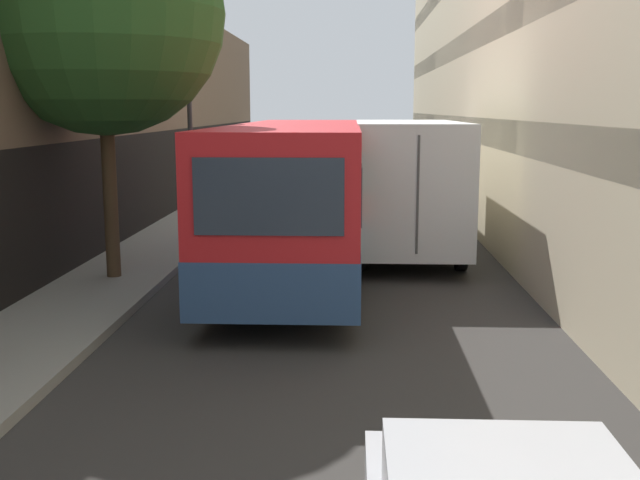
{
  "coord_description": "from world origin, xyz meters",
  "views": [
    {
      "loc": [
        0.49,
        2.08,
        3.49
      ],
      "look_at": [
        0.02,
        12.79,
        1.6
      ],
      "focal_mm": 42.0,
      "sensor_mm": 36.0,
      "label": 1
    }
  ],
  "objects": [
    {
      "name": "bus",
      "position": [
        -0.69,
        18.27,
        1.67
      ],
      "size": [
        2.63,
        11.75,
        3.16
      ],
      "color": "red",
      "rests_on": "ground_plane"
    },
    {
      "name": "ground_plane",
      "position": [
        0.0,
        15.0,
        0.0
      ],
      "size": [
        150.0,
        150.0,
        0.0
      ],
      "primitive_type": "plane",
      "color": "#33302D"
    },
    {
      "name": "street_tree_left",
      "position": [
        -4.32,
        16.64,
        5.31
      ],
      "size": [
        4.72,
        4.72,
        7.52
      ],
      "color": "#4C3823",
      "rests_on": "sidewalk_left"
    },
    {
      "name": "sidewalk_left",
      "position": [
        -4.32,
        15.0,
        0.08
      ],
      "size": [
        2.11,
        60.0,
        0.15
      ],
      "color": "gray",
      "rests_on": "ground_plane"
    },
    {
      "name": "box_truck",
      "position": [
        1.77,
        20.66,
        1.69
      ],
      "size": [
        2.4,
        8.28,
        3.19
      ],
      "color": "silver",
      "rests_on": "ground_plane"
    },
    {
      "name": "street_lamp",
      "position": [
        -3.52,
        20.47,
        4.6
      ],
      "size": [
        0.36,
        0.8,
        6.35
      ],
      "color": "#38383D",
      "rests_on": "sidewalk_left"
    },
    {
      "name": "panel_van",
      "position": [
        -0.99,
        29.12,
        1.15
      ],
      "size": [
        1.97,
        4.03,
        2.07
      ],
      "color": "silver",
      "rests_on": "ground_plane"
    }
  ]
}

